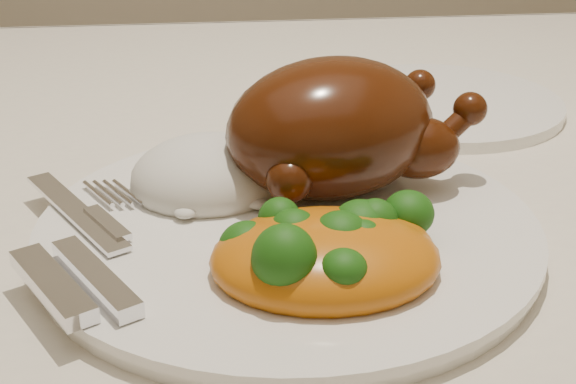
{
  "coord_description": "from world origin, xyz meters",
  "views": [
    {
      "loc": [
        0.02,
        -0.53,
        1.01
      ],
      "look_at": [
        0.06,
        -0.09,
        0.8
      ],
      "focal_mm": 50.0,
      "sensor_mm": 36.0,
      "label": 1
    }
  ],
  "objects": [
    {
      "name": "dining_table",
      "position": [
        0.0,
        0.0,
        0.67
      ],
      "size": [
        1.6,
        0.9,
        0.76
      ],
      "color": "brown",
      "rests_on": "floor"
    },
    {
      "name": "tablecloth",
      "position": [
        0.0,
        0.0,
        0.74
      ],
      "size": [
        1.73,
        1.03,
        0.18
      ],
      "color": "beige",
      "rests_on": "dining_table"
    },
    {
      "name": "dinner_plate",
      "position": [
        0.06,
        -0.09,
        0.77
      ],
      "size": [
        0.31,
        0.31,
        0.01
      ],
      "primitive_type": "cylinder",
      "rotation": [
        0.0,
        0.0,
        -0.02
      ],
      "color": "white",
      "rests_on": "tablecloth"
    },
    {
      "name": "side_plate",
      "position": [
        0.23,
        0.15,
        0.77
      ],
      "size": [
        0.23,
        0.23,
        0.01
      ],
      "primitive_type": "cylinder",
      "rotation": [
        0.0,
        0.0,
        -0.04
      ],
      "color": "white",
      "rests_on": "tablecloth"
    },
    {
      "name": "roast_chicken",
      "position": [
        0.1,
        -0.04,
        0.82
      ],
      "size": [
        0.19,
        0.15,
        0.09
      ],
      "rotation": [
        0.0,
        0.0,
        0.35
      ],
      "color": "#431707",
      "rests_on": "dinner_plate"
    },
    {
      "name": "rice_mound",
      "position": [
        0.02,
        -0.04,
        0.79
      ],
      "size": [
        0.12,
        0.11,
        0.05
      ],
      "rotation": [
        0.0,
        0.0,
        0.18
      ],
      "color": "silver",
      "rests_on": "dinner_plate"
    },
    {
      "name": "mac_and_cheese",
      "position": [
        0.08,
        -0.15,
        0.79
      ],
      "size": [
        0.13,
        0.1,
        0.06
      ],
      "rotation": [
        0.0,
        0.0,
        -0.04
      ],
      "color": "orange",
      "rests_on": "dinner_plate"
    },
    {
      "name": "cutlery",
      "position": [
        -0.06,
        -0.13,
        0.79
      ],
      "size": [
        0.09,
        0.19,
        0.01
      ],
      "rotation": [
        0.0,
        0.0,
        0.52
      ],
      "color": "silver",
      "rests_on": "dinner_plate"
    }
  ]
}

